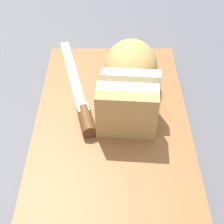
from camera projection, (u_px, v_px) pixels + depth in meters
ground_plane at (112, 133)px, 0.56m from camera, size 3.00×3.00×0.00m
cutting_board at (112, 129)px, 0.55m from camera, size 0.47×0.28×0.02m
bread_loaf at (130, 77)px, 0.57m from camera, size 0.21×0.12×0.09m
bread_knife at (82, 107)px, 0.56m from camera, size 0.29×0.08×0.02m
crumb_near_knife at (103, 94)px, 0.60m from camera, size 0.01×0.01×0.01m
crumb_near_loaf at (143, 126)px, 0.54m from camera, size 0.01×0.01×0.01m
crumb_stray_left at (125, 89)px, 0.61m from camera, size 0.01×0.01×0.01m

